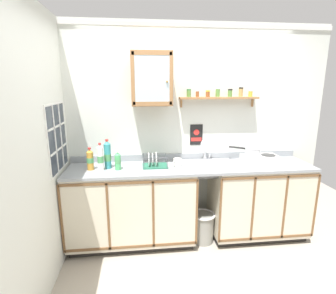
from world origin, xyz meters
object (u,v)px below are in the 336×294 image
Objects in this scene: bottle_opaque_white_1 at (100,158)px; warning_sign at (196,135)px; hot_plate_stove at (261,159)px; bottle_juice_amber_0 at (90,160)px; bottle_detergent_teal_2 at (108,155)px; sink at (207,166)px; wall_cabinet at (151,79)px; dish_rack at (154,163)px; mug at (177,162)px; saucepan at (252,151)px; trash_bin at (203,227)px; bottle_soda_green_3 at (118,161)px.

warning_sign is (1.14, 0.34, 0.17)m from bottle_opaque_white_1.
bottle_juice_amber_0 reaches higher than hot_plate_stove.
bottle_detergent_teal_2 is (0.07, 0.09, 0.01)m from bottle_opaque_white_1.
wall_cabinet is at bearing 172.54° from sink.
sink is at bearing 0.69° from dish_rack.
bottle_detergent_teal_2 is 0.80m from mug.
bottle_opaque_white_1 reaches higher than bottle_juice_amber_0.
wall_cabinet is at bearing 17.64° from bottle_opaque_white_1.
dish_rack is at bearing 3.54° from bottle_juice_amber_0.
bottle_opaque_white_1 is at bearing -162.36° from wall_cabinet.
mug is at bearing -177.59° from saucepan.
bottle_opaque_white_1 is 1.48m from trash_bin.
saucepan is (-0.11, 0.03, 0.10)m from hot_plate_stove.
sink is 1.05m from bottle_soda_green_3.
bottle_opaque_white_1 reaches higher than mug.
wall_cabinet is at bearing 11.04° from bottle_juice_amber_0.
saucepan is 0.92m from mug.
bottle_opaque_white_1 is at bearing -163.30° from warning_sign.
bottle_soda_green_3 is at bearing -176.62° from saucepan.
sink is 1.67× the size of bottle_detergent_teal_2.
hot_plate_stove is 1.49× the size of dish_rack.
hot_plate_stove is 1.61m from wall_cabinet.
sink is at bearing -7.46° from wall_cabinet.
saucepan is 1.46m from wall_cabinet.
bottle_detergent_teal_2 reaches higher than bottle_juice_amber_0.
warning_sign is 1.12m from trash_bin.
bottle_opaque_white_1 is 1.42× the size of bottle_soda_green_3.
bottle_juice_amber_0 is 0.99× the size of warning_sign.
bottle_juice_amber_0 reaches higher than bottle_soda_green_3.
bottle_juice_amber_0 is 0.19m from bottle_detergent_teal_2.
saucepan is at bearing 166.55° from hot_plate_stove.
wall_cabinet is 1.85m from trash_bin.
wall_cabinet is (-1.20, 0.07, 0.84)m from saucepan.
sink is 1.17m from bottle_detergent_teal_2.
warning_sign is at bearing 18.74° from bottle_soda_green_3.
sink is 2.18× the size of bottle_juice_amber_0.
bottle_detergent_teal_2 is 1.16× the size of dish_rack.
hot_plate_stove is 1.28× the size of bottle_detergent_teal_2.
warning_sign is (-0.09, 0.24, 0.33)m from sink.
warning_sign reaches higher than mug.
sink reaches higher than bottle_soda_green_3.
bottle_detergent_teal_2 is 1.43m from trash_bin.
hot_plate_stove is 0.74× the size of wall_cabinet.
wall_cabinet is at bearing 175.71° from hot_plate_stove.
bottle_juice_amber_0 is 2.34× the size of mug.
hot_plate_stove is at bearing 0.72° from mug.
trash_bin is (0.58, -0.09, -0.80)m from dish_rack.
bottle_juice_amber_0 reaches higher than mug.
saucepan reaches higher than dish_rack.
bottle_detergent_teal_2 is at bearing 11.70° from bottle_juice_amber_0.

